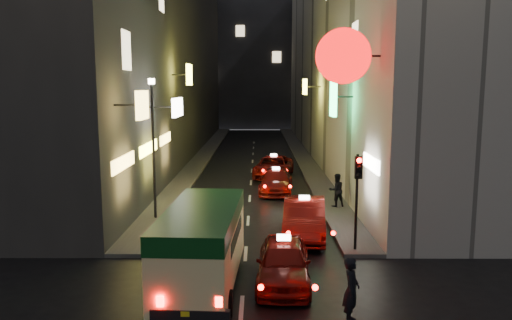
{
  "coord_description": "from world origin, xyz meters",
  "views": [
    {
      "loc": [
        0.45,
        -8.95,
        6.05
      ],
      "look_at": [
        0.36,
        13.0,
        2.78
      ],
      "focal_mm": 35.0,
      "sensor_mm": 36.0,
      "label": 1
    }
  ],
  "objects_px": {
    "lamp_post": "(153,139)",
    "taxi_near": "(284,258)",
    "minibus": "(202,238)",
    "traffic_light": "(358,181)",
    "pedestrian_crossing": "(351,286)"
  },
  "relations": [
    {
      "from": "lamp_post",
      "to": "traffic_light",
      "type": "bearing_deg",
      "value": -28.91
    },
    {
      "from": "pedestrian_crossing",
      "to": "traffic_light",
      "type": "distance_m",
      "value": 5.65
    },
    {
      "from": "pedestrian_crossing",
      "to": "traffic_light",
      "type": "xyz_separation_m",
      "value": [
        1.15,
        5.27,
        1.71
      ]
    },
    {
      "from": "pedestrian_crossing",
      "to": "lamp_post",
      "type": "xyz_separation_m",
      "value": [
        -7.05,
        9.79,
        2.74
      ]
    },
    {
      "from": "traffic_light",
      "to": "lamp_post",
      "type": "height_order",
      "value": "lamp_post"
    },
    {
      "from": "taxi_near",
      "to": "traffic_light",
      "type": "distance_m",
      "value": 4.31
    },
    {
      "from": "traffic_light",
      "to": "pedestrian_crossing",
      "type": "bearing_deg",
      "value": -102.36
    },
    {
      "from": "minibus",
      "to": "taxi_near",
      "type": "height_order",
      "value": "minibus"
    },
    {
      "from": "pedestrian_crossing",
      "to": "lamp_post",
      "type": "relative_size",
      "value": 0.31
    },
    {
      "from": "minibus",
      "to": "lamp_post",
      "type": "distance_m",
      "value": 8.49
    },
    {
      "from": "traffic_light",
      "to": "minibus",
      "type": "bearing_deg",
      "value": -149.06
    },
    {
      "from": "minibus",
      "to": "taxi_near",
      "type": "xyz_separation_m",
      "value": [
        2.44,
        0.4,
        -0.76
      ]
    },
    {
      "from": "lamp_post",
      "to": "taxi_near",
      "type": "bearing_deg",
      "value": -53.12
    },
    {
      "from": "pedestrian_crossing",
      "to": "minibus",
      "type": "bearing_deg",
      "value": 79.94
    },
    {
      "from": "pedestrian_crossing",
      "to": "traffic_light",
      "type": "relative_size",
      "value": 0.56
    }
  ]
}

